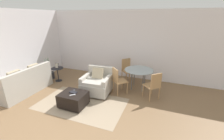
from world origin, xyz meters
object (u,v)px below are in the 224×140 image
Objects in this scene: armchair at (97,83)px; ottoman at (73,99)px; couch at (24,84)px; potted_plant at (49,74)px; dining_chair_far_left at (127,68)px; dining_chair_near_left at (118,79)px; dining_chair_near_right at (154,84)px; tv_remote_primary at (73,95)px; tv_remote_secondary at (74,91)px; picture_frame at (57,66)px; side_table at (58,72)px; book_stack at (73,92)px; dining_table at (139,72)px.

ottoman is (-0.28, -1.00, -0.12)m from armchair.
potted_plant is (-0.12, 1.28, -0.11)m from couch.
potted_plant is 1.13× the size of dining_chair_far_left.
dining_chair_near_right is (1.16, 0.00, 0.00)m from dining_chair_near_left.
tv_remote_primary is 0.89× the size of tv_remote_secondary.
picture_frame is 2.80m from dining_chair_far_left.
armchair is at bearing -115.99° from dining_chair_far_left.
side_table is at bearing 178.14° from dining_chair_near_right.
side_table is at bearing 90.00° from picture_frame.
book_stack is 1.09× the size of picture_frame.
book_stack is 0.24× the size of dining_chair_near_right.
potted_plant is 0.70m from picture_frame.
tv_remote_primary is at bearing -128.05° from dining_table.
ottoman is at bearing -38.98° from picture_frame.
picture_frame is at bearing 140.00° from tv_remote_primary.
picture_frame is (0.53, -0.07, 0.45)m from potted_plant.
dining_chair_near_right reaches higher than tv_remote_primary.
side_table is 0.61× the size of dining_chair_far_left.
ottoman is 4.45× the size of tv_remote_secondary.
side_table is at bearing 140.00° from tv_remote_primary.
couch reaches higher than ottoman.
dining_table is (1.54, 1.76, 0.21)m from book_stack.
ottoman is 1.57m from dining_chair_near_left.
couch is at bearing -108.72° from picture_frame.
tv_remote_secondary is at bearing 112.15° from ottoman.
tv_remote_secondary is 2.42m from dining_chair_near_right.
couch is 2.01m from tv_remote_secondary.
book_stack is at bearing -150.83° from dining_chair_near_right.
dining_chair_near_left reaches higher than side_table.
ottoman is 3.65× the size of picture_frame.
couch is 12.42× the size of tv_remote_primary.
side_table is 3.77m from dining_chair_near_right.
couch is at bearing 174.05° from tv_remote_primary.
book_stack is 2.10m from side_table.
tv_remote_primary is 2.22m from side_table.
dining_chair_near_right is (0.58, -0.58, -0.12)m from dining_table.
book_stack is at bearing -38.48° from side_table.
book_stack reaches higher than ottoman.
side_table is (-1.64, 1.31, -0.04)m from book_stack.
potted_plant is at bearing -173.97° from dining_table.
potted_plant is 4.31m from dining_chair_near_right.
armchair is at bearing -173.46° from dining_chair_near_right.
armchair is 1.85m from dining_chair_near_right.
couch is 2.02× the size of dining_chair_near_left.
dining_table is at bearing 45.00° from dining_chair_near_left.
dining_chair_far_left reaches higher than dining_table.
armchair is 1.51m from dining_table.
dining_table is 1.11× the size of dining_chair_near_left.
picture_frame is 3.21m from dining_table.
armchair is at bearing 68.83° from tv_remote_secondary.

